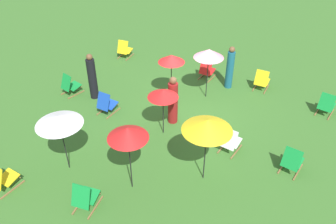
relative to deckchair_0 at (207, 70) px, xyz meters
The scene contains 20 objects.
ground_plane 2.36m from the deckchair_0, 95.82° to the left, with size 40.00×40.00×0.00m, color #386B28.
deckchair_0 is the anchor object (origin of this frame).
deckchair_2 5.66m from the deckchair_0, 139.75° to the left, with size 0.55×0.80×0.83m.
deckchair_4 4.46m from the deckchair_0, 64.20° to the left, with size 0.48×0.76×0.83m.
deckchair_5 4.49m from the deckchair_0, 123.93° to the left, with size 0.53×0.79×0.83m.
deckchair_6 2.21m from the deckchair_0, behind, with size 0.51×0.78×0.83m.
deckchair_7 4.65m from the deckchair_0, behind, with size 0.55×0.80×0.83m.
deckchair_8 8.43m from the deckchair_0, 75.80° to the left, with size 0.50×0.77×0.83m.
deckchair_9 7.57m from the deckchair_0, 91.75° to the left, with size 0.62×0.84×0.83m.
deckchair_10 5.41m from the deckchair_0, 43.38° to the left, with size 0.60×0.83×0.83m.
deckchair_11 4.05m from the deckchair_0, ahead, with size 0.57×0.82×0.83m.
umbrella_0 6.63m from the deckchair_0, 97.27° to the left, with size 1.02×1.02×2.00m.
umbrella_1 6.95m from the deckchair_0, 80.21° to the left, with size 1.25×1.25×1.81m.
umbrella_2 4.15m from the deckchair_0, 94.76° to the left, with size 0.95×0.95×1.63m.
umbrella_3 1.99m from the deckchair_0, 114.19° to the left, with size 1.07×1.07×1.93m.
umbrella_4 5.82m from the deckchair_0, 114.25° to the left, with size 1.29×1.29×1.98m.
umbrella_5 2.55m from the deckchair_0, 78.47° to the left, with size 0.94×0.94×1.82m.
person_0 4.60m from the deckchair_0, 49.00° to the left, with size 0.43×0.43×1.77m.
person_1 1.14m from the deckchair_0, 168.48° to the left, with size 0.29×0.29×1.70m.
person_2 3.33m from the deckchair_0, 94.96° to the left, with size 0.38×0.38×1.70m.
Camera 1 is at (-4.64, 9.10, 6.92)m, focal length 36.53 mm.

